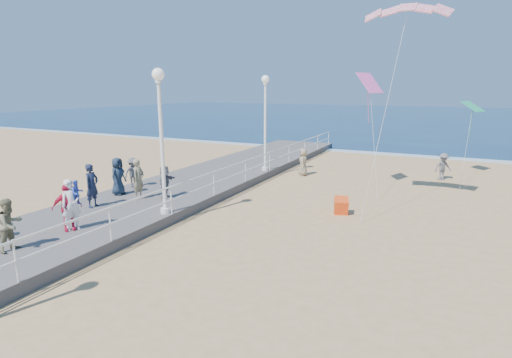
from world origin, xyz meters
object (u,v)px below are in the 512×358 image
at_px(spectator_5, 165,182).
at_px(spectator_0, 92,186).
at_px(spectator_6, 139,179).
at_px(lamp_post_far, 265,113).
at_px(toddler_held, 77,193).
at_px(lamp_post_mid, 161,127).
at_px(spectator_1, 10,225).
at_px(spectator_4, 118,176).
at_px(box_kite, 341,207).
at_px(beach_walker_a, 443,167).
at_px(spectator_2, 133,172).
at_px(spectator_3, 67,207).
at_px(woman_holding_toddler, 71,205).
at_px(beach_walker_c, 303,162).

bearing_deg(spectator_5, spectator_0, 129.38).
bearing_deg(spectator_6, spectator_0, 149.55).
distance_m(lamp_post_far, toddler_held, 11.92).
height_order(lamp_post_mid, toddler_held, lamp_post_mid).
bearing_deg(spectator_1, spectator_6, -3.62).
xyz_separation_m(spectator_4, box_kite, (9.28, 2.78, -0.93)).
distance_m(toddler_held, spectator_4, 4.47).
height_order(toddler_held, spectator_0, spectator_0).
height_order(spectator_0, beach_walker_a, spectator_0).
height_order(spectator_2, spectator_5, same).
height_order(toddler_held, spectator_5, toddler_held).
bearing_deg(lamp_post_far, spectator_3, -98.11).
relative_size(lamp_post_mid, toddler_held, 6.41).
relative_size(spectator_5, spectator_6, 0.83).
distance_m(spectator_4, spectator_5, 2.25).
bearing_deg(spectator_4, spectator_0, -172.49).
distance_m(spectator_0, spectator_5, 2.92).
distance_m(lamp_post_mid, box_kite, 7.76).
bearing_deg(woman_holding_toddler, beach_walker_a, -17.02).
bearing_deg(woman_holding_toddler, lamp_post_mid, -11.55).
bearing_deg(spectator_0, toddler_held, -149.11).
height_order(spectator_0, beach_walker_c, spectator_0).
xyz_separation_m(spectator_0, beach_walker_a, (12.32, 13.26, -0.51)).
bearing_deg(spectator_3, spectator_1, -149.81).
height_order(spectator_6, beach_walker_a, spectator_6).
bearing_deg(spectator_2, beach_walker_a, -34.17).
bearing_deg(woman_holding_toddler, spectator_2, 41.62).
relative_size(spectator_4, beach_walker_a, 1.10).
relative_size(spectator_1, beach_walker_c, 0.98).
xyz_separation_m(toddler_held, spectator_6, (-0.86, 3.82, -0.41)).
relative_size(spectator_5, box_kite, 2.36).
height_order(spectator_0, box_kite, spectator_0).
bearing_deg(spectator_0, box_kite, -70.11).
bearing_deg(spectator_5, lamp_post_far, -25.32).
relative_size(lamp_post_mid, spectator_6, 3.10).
bearing_deg(spectator_3, spectator_6, 39.99).
xyz_separation_m(lamp_post_far, woman_holding_toddler, (-1.59, -11.81, -2.40)).
relative_size(spectator_2, spectator_3, 0.90).
distance_m(woman_holding_toddler, beach_walker_c, 13.61).
xyz_separation_m(spectator_1, beach_walker_c, (3.58, 15.13, -0.39)).
bearing_deg(spectator_3, toddler_held, -15.41).
bearing_deg(spectator_5, spectator_1, 162.23).
xyz_separation_m(woman_holding_toddler, beach_walker_c, (3.43, 13.16, -0.47)).
bearing_deg(woman_holding_toddler, spectator_4, 43.87).
relative_size(spectator_1, spectator_2, 1.10).
bearing_deg(lamp_post_mid, toddler_held, -118.44).
xyz_separation_m(spectator_6, box_kite, (8.02, 2.87, -0.96)).
distance_m(woman_holding_toddler, beach_walker_a, 18.88).
distance_m(spectator_0, beach_walker_c, 12.02).
height_order(spectator_0, spectator_2, spectator_0).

